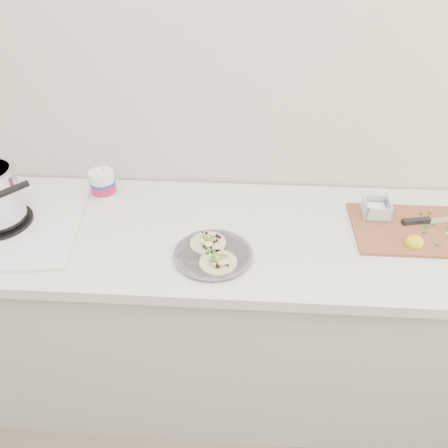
{
  "coord_description": "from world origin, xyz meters",
  "views": [
    {
      "loc": [
        0.3,
        0.18,
        1.83
      ],
      "look_at": [
        0.23,
        1.37,
        0.96
      ],
      "focal_mm": 35.0,
      "sensor_mm": 36.0,
      "label": 1
    }
  ],
  "objects": [
    {
      "name": "cutboard",
      "position": [
        0.89,
        1.47,
        0.92
      ],
      "size": [
        0.43,
        0.3,
        0.07
      ],
      "rotation": [
        0.0,
        0.0,
        -0.0
      ],
      "color": "brown",
      "rests_on": "counter"
    },
    {
      "name": "counter",
      "position": [
        0.0,
        1.43,
        0.45
      ],
      "size": [
        2.44,
        0.66,
        0.9
      ],
      "color": "beige",
      "rests_on": "ground"
    },
    {
      "name": "tub",
      "position": [
        -0.25,
        1.61,
        0.97
      ],
      "size": [
        0.1,
        0.1,
        0.22
      ],
      "rotation": [
        0.0,
        0.0,
        0.28
      ],
      "color": "white",
      "rests_on": "counter"
    },
    {
      "name": "taco_plate",
      "position": [
        0.2,
        1.27,
        0.92
      ],
      "size": [
        0.26,
        0.26,
        0.04
      ],
      "rotation": [
        0.0,
        0.0,
        0.14
      ],
      "color": "#58565D",
      "rests_on": "counter"
    }
  ]
}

